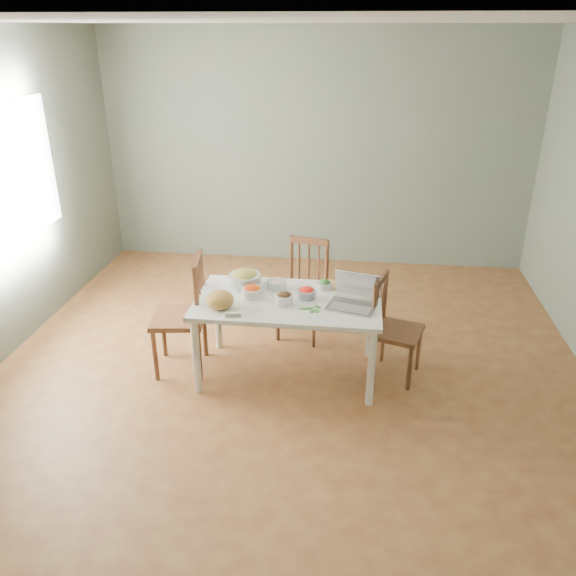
# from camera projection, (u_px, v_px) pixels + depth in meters

# --- Properties ---
(floor) EXTENTS (5.00, 5.00, 0.00)m
(floor) POSITION_uv_depth(u_px,v_px,m) (290.00, 365.00, 4.92)
(floor) COLOR brown
(floor) RESTS_ON ground
(ceiling) EXTENTS (5.00, 5.00, 0.00)m
(ceiling) POSITION_uv_depth(u_px,v_px,m) (290.00, 21.00, 3.80)
(ceiling) COLOR white
(ceiling) RESTS_ON ground
(wall_back) EXTENTS (5.00, 0.00, 2.70)m
(wall_back) POSITION_uv_depth(u_px,v_px,m) (316.00, 151.00, 6.61)
(wall_back) COLOR slate
(wall_back) RESTS_ON ground
(wall_front) EXTENTS (5.00, 0.00, 2.70)m
(wall_front) POSITION_uv_depth(u_px,v_px,m) (209.00, 417.00, 2.10)
(wall_front) COLOR slate
(wall_front) RESTS_ON ground
(window_left) EXTENTS (0.04, 1.60, 1.20)m
(window_left) POSITION_uv_depth(u_px,v_px,m) (5.00, 177.00, 4.84)
(window_left) COLOR white
(window_left) RESTS_ON ground
(dining_table) EXTENTS (1.47, 0.83, 0.69)m
(dining_table) POSITION_uv_depth(u_px,v_px,m) (288.00, 337.00, 4.67)
(dining_table) COLOR white
(dining_table) RESTS_ON floor
(chair_far) EXTENTS (0.49, 0.48, 0.92)m
(chair_far) POSITION_uv_depth(u_px,v_px,m) (302.00, 291.00, 5.22)
(chair_far) COLOR #57301B
(chair_far) RESTS_ON floor
(chair_left) EXTENTS (0.48, 0.50, 1.00)m
(chair_left) POSITION_uv_depth(u_px,v_px,m) (178.00, 315.00, 4.69)
(chair_left) COLOR #57301B
(chair_left) RESTS_ON floor
(chair_right) EXTENTS (0.46, 0.48, 0.87)m
(chair_right) POSITION_uv_depth(u_px,v_px,m) (398.00, 329.00, 4.61)
(chair_right) COLOR #57301B
(chair_right) RESTS_ON floor
(bread_boule) EXTENTS (0.24, 0.24, 0.14)m
(bread_boule) POSITION_uv_depth(u_px,v_px,m) (220.00, 300.00, 4.36)
(bread_boule) COLOR #B98E40
(bread_boule) RESTS_ON dining_table
(butter_stick) EXTENTS (0.12, 0.06, 0.03)m
(butter_stick) POSITION_uv_depth(u_px,v_px,m) (233.00, 314.00, 4.26)
(butter_stick) COLOR beige
(butter_stick) RESTS_ON dining_table
(bowl_squash) EXTENTS (0.29, 0.29, 0.15)m
(bowl_squash) POSITION_uv_depth(u_px,v_px,m) (245.00, 278.00, 4.72)
(bowl_squash) COLOR gold
(bowl_squash) RESTS_ON dining_table
(bowl_carrot) EXTENTS (0.22, 0.22, 0.09)m
(bowl_carrot) POSITION_uv_depth(u_px,v_px,m) (252.00, 291.00, 4.56)
(bowl_carrot) COLOR #E45114
(bowl_carrot) RESTS_ON dining_table
(bowl_onion) EXTENTS (0.17, 0.17, 0.09)m
(bowl_onion) POSITION_uv_depth(u_px,v_px,m) (277.00, 283.00, 4.71)
(bowl_onion) COLOR beige
(bowl_onion) RESTS_ON dining_table
(bowl_mushroom) EXTENTS (0.18, 0.18, 0.09)m
(bowl_mushroom) POSITION_uv_depth(u_px,v_px,m) (284.00, 298.00, 4.44)
(bowl_mushroom) COLOR black
(bowl_mushroom) RESTS_ON dining_table
(bowl_redpep) EXTENTS (0.19, 0.19, 0.09)m
(bowl_redpep) POSITION_uv_depth(u_px,v_px,m) (306.00, 293.00, 4.54)
(bowl_redpep) COLOR red
(bowl_redpep) RESTS_ON dining_table
(bowl_broccoli) EXTENTS (0.13, 0.13, 0.08)m
(bowl_broccoli) POSITION_uv_depth(u_px,v_px,m) (325.00, 284.00, 4.70)
(bowl_broccoli) COLOR #234F1D
(bowl_broccoli) RESTS_ON dining_table
(flatbread) EXTENTS (0.26, 0.26, 0.02)m
(flatbread) POSITION_uv_depth(u_px,v_px,m) (328.00, 285.00, 4.77)
(flatbread) COLOR tan
(flatbread) RESTS_ON dining_table
(basil_bunch) EXTENTS (0.19, 0.19, 0.02)m
(basil_bunch) POSITION_uv_depth(u_px,v_px,m) (310.00, 308.00, 4.36)
(basil_bunch) COLOR #326E22
(basil_bunch) RESTS_ON dining_table
(laptop) EXTENTS (0.43, 0.41, 0.24)m
(laptop) POSITION_uv_depth(u_px,v_px,m) (352.00, 294.00, 4.34)
(laptop) COLOR #BCBCC0
(laptop) RESTS_ON dining_table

